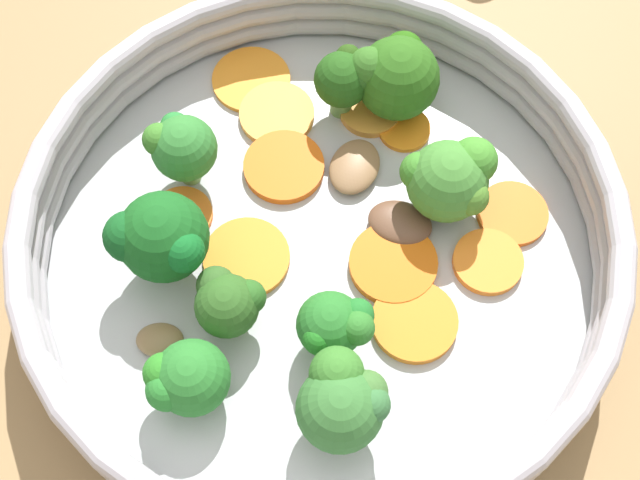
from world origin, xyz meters
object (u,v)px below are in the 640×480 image
carrot_slice_1 (512,214)px  carrot_slice_2 (277,114)px  carrot_slice_0 (488,262)px  carrot_slice_7 (415,322)px  skillet (320,259)px  carrot_slice_6 (284,167)px  broccoli_floret_4 (181,147)px  carrot_slice_8 (251,80)px  broccoli_floret_2 (337,326)px  broccoli_floret_1 (345,78)px  broccoli_floret_7 (160,239)px  broccoli_floret_8 (186,379)px  mushroom_piece_1 (400,223)px  carrot_slice_4 (370,110)px  carrot_slice_10 (182,215)px  broccoli_floret_5 (342,402)px  broccoli_floret_3 (450,179)px  carrot_slice_3 (393,264)px  carrot_slice_5 (404,129)px  mushroom_piece_0 (355,167)px  mushroom_piece_2 (160,340)px  broccoli_floret_6 (228,302)px  broccoli_floret_0 (396,75)px

carrot_slice_1 → carrot_slice_2: size_ratio=0.90×
carrot_slice_0 → carrot_slice_7: same height
skillet → carrot_slice_6: bearing=-74.3°
carrot_slice_6 → broccoli_floret_4: broccoli_floret_4 is taller
skillet → carrot_slice_8: 0.12m
carrot_slice_8 → broccoli_floret_4: broccoli_floret_4 is taller
carrot_slice_2 → broccoli_floret_2: broccoli_floret_2 is taller
carrot_slice_0 → broccoli_floret_1: size_ratio=0.83×
broccoli_floret_2 → broccoli_floret_7: (0.08, -0.05, 0.01)m
broccoli_floret_1 → broccoli_floret_8: bearing=59.8°
carrot_slice_6 → mushroom_piece_1: 0.07m
carrot_slice_4 → carrot_slice_10: bearing=27.4°
broccoli_floret_5 → broccoli_floret_3: bearing=-121.4°
carrot_slice_6 → carrot_slice_3: bearing=129.1°
carrot_slice_5 → broccoli_floret_4: (0.12, 0.02, 0.03)m
carrot_slice_1 → broccoli_floret_4: bearing=-13.7°
broccoli_floret_1 → mushroom_piece_0: 0.05m
mushroom_piece_2 → broccoli_floret_5: bearing=151.1°
carrot_slice_2 → carrot_slice_6: 0.03m
carrot_slice_3 → broccoli_floret_2: 0.06m
carrot_slice_6 → carrot_slice_7: same height
broccoli_floret_2 → mushroom_piece_1: broccoli_floret_2 is taller
skillet → broccoli_floret_1: bearing=-104.2°
carrot_slice_5 → broccoli_floret_3: size_ratio=0.58×
carrot_slice_1 → mushroom_piece_0: size_ratio=1.07×
skillet → carrot_slice_7: (-0.04, 0.04, 0.01)m
broccoli_floret_6 → broccoli_floret_0: bearing=-128.8°
broccoli_floret_7 → carrot_slice_3: bearing=174.7°
carrot_slice_2 → broccoli_floret_5: broccoli_floret_5 is taller
broccoli_floret_5 → broccoli_floret_6: bearing=-48.8°
carrot_slice_1 → carrot_slice_6: 0.13m
broccoli_floret_4 → broccoli_floret_8: 0.12m
carrot_slice_3 → broccoli_floret_6: 0.09m
broccoli_floret_7 → broccoli_floret_4: bearing=-101.5°
broccoli_floret_4 → broccoli_floret_8: broccoli_floret_4 is taller
carrot_slice_6 → carrot_slice_4: bearing=-147.7°
carrot_slice_4 → broccoli_floret_0: size_ratio=0.70×
carrot_slice_5 → broccoli_floret_0: size_ratio=0.58×
carrot_slice_6 → broccoli_floret_0: broccoli_floret_0 is taller
broccoli_floret_2 → carrot_slice_6: bearing=-80.0°
mushroom_piece_1 → carrot_slice_7: bearing=90.0°
carrot_slice_0 → carrot_slice_2: bearing=-45.0°
carrot_slice_0 → broccoli_floret_3: 0.05m
carrot_slice_5 → broccoli_floret_6: bearing=45.3°
carrot_slice_3 → carrot_slice_4: bearing=-89.9°
carrot_slice_2 → mushroom_piece_1: (-0.06, 0.08, 0.00)m
broccoli_floret_4 → mushroom_piece_0: (-0.09, 0.01, -0.02)m
broccoli_floret_5 → broccoli_floret_7: bearing=-48.0°
carrot_slice_7 → broccoli_floret_3: broccoli_floret_3 is taller
carrot_slice_4 → broccoli_floret_4: bearing=16.7°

